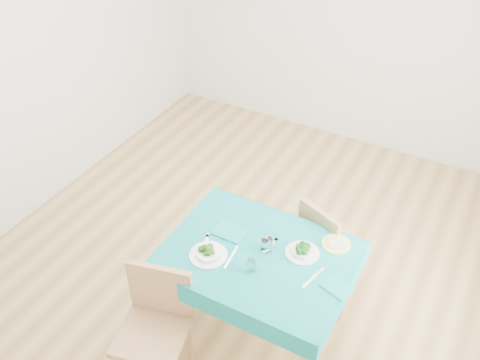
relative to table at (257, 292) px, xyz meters
The scene contains 16 objects.
room_shell 1.19m from the table, 128.83° to the left, with size 4.02×4.52×2.73m.
table is the anchor object (origin of this frame).
chair_near 0.80m from the table, 121.10° to the right, with size 0.43×0.48×1.08m, color #976F47.
chair_far 0.72m from the table, 65.85° to the left, with size 0.38×0.41×0.94m, color #976F47.
bowl_near 0.53m from the table, 148.66° to the right, with size 0.25×0.25×0.08m, color white, non-canonical shape.
bowl_far 0.51m from the table, 29.97° to the left, with size 0.23×0.23×0.07m, color white, non-canonical shape.
fork_near 0.53m from the table, 167.16° to the right, with size 0.02×0.17×0.00m, color silver.
knife_near 0.42m from the table, 142.53° to the right, with size 0.02×0.22×0.00m, color silver.
fork_far 0.40m from the table, 71.87° to the left, with size 0.02×0.18×0.00m, color silver.
knife_far 0.55m from the table, ahead, with size 0.02×0.23×0.00m, color silver.
napkin_near 0.48m from the table, 162.33° to the left, with size 0.22×0.15×0.01m, color #0E7977.
napkin_far 0.68m from the table, ahead, with size 0.18×0.13×0.01m, color #0E7977.
tumbler_center 0.43m from the table, 68.03° to the left, with size 0.07×0.07×0.09m, color white.
tumbler_side 0.45m from the table, 81.17° to the right, with size 0.07×0.07×0.08m, color white.
side_plate 0.66m from the table, 38.46° to the left, with size 0.20×0.20×0.01m, color #D4E06D.
bread_slice 0.67m from the table, 38.46° to the left, with size 0.10×0.10×0.02m, color beige.
Camera 1 is at (1.53, -2.78, 3.30)m, focal length 40.00 mm.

